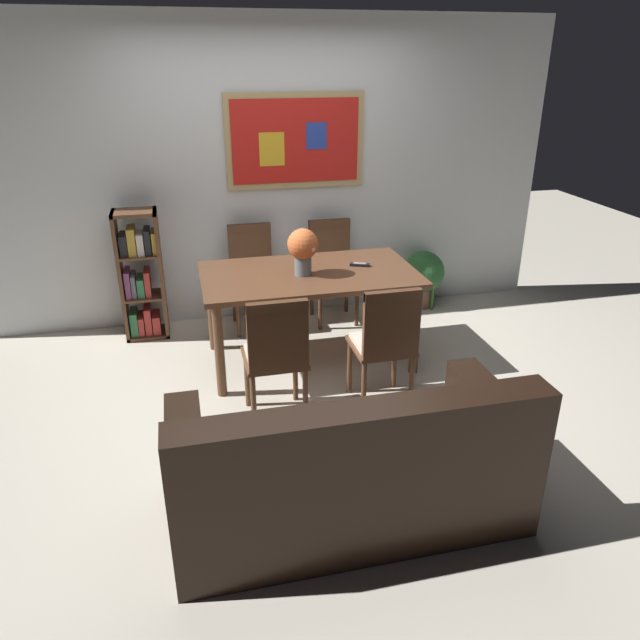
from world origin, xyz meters
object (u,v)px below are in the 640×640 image
(dining_table, at_px, (309,283))
(flower_vase, at_px, (303,248))
(dining_chair_near_left, at_px, (276,350))
(tv_remote, at_px, (360,265))
(leather_couch, at_px, (349,470))
(dining_chair_near_right, at_px, (386,338))
(dining_chair_far_right, at_px, (332,262))
(dining_chair_far_left, at_px, (252,268))
(bookshelf, at_px, (141,278))
(potted_ivy, at_px, (423,276))

(dining_table, xyz_separation_m, flower_vase, (-0.05, -0.04, 0.30))
(dining_chair_near_left, bearing_deg, tv_remote, 46.93)
(leather_couch, bearing_deg, dining_chair_near_right, 61.85)
(dining_chair_far_right, distance_m, flower_vase, 1.05)
(dining_table, xyz_separation_m, dining_chair_far_left, (-0.34, 0.82, -0.12))
(dining_chair_near_left, bearing_deg, bookshelf, 118.59)
(dining_table, height_order, dining_chair_near_left, dining_chair_near_left)
(dining_chair_near_left, xyz_separation_m, tv_remote, (0.82, 0.88, 0.22))
(dining_table, distance_m, dining_chair_near_left, 0.93)
(dining_table, xyz_separation_m, dining_chair_far_right, (0.39, 0.81, -0.12))
(dining_chair_far_left, height_order, leather_couch, dining_chair_far_left)
(dining_chair_near_left, relative_size, tv_remote, 5.66)
(dining_chair_near_right, bearing_deg, tv_remote, 84.82)
(dining_chair_near_left, height_order, tv_remote, dining_chair_near_left)
(dining_chair_far_left, bearing_deg, dining_chair_near_right, -67.64)
(bookshelf, relative_size, tv_remote, 6.89)
(dining_chair_near_left, height_order, bookshelf, bookshelf)
(potted_ivy, bearing_deg, dining_table, -146.55)
(leather_couch, xyz_separation_m, potted_ivy, (1.52, 2.70, -0.00))
(tv_remote, bearing_deg, dining_table, -173.29)
(dining_chair_far_right, height_order, dining_chair_far_left, same)
(dining_chair_far_left, bearing_deg, dining_chair_far_right, -1.26)
(dining_table, distance_m, dining_chair_near_right, 0.89)
(dining_chair_far_left, distance_m, potted_ivy, 1.68)
(dining_table, bearing_deg, dining_chair_far_left, 112.22)
(tv_remote, bearing_deg, leather_couch, -108.20)
(bookshelf, relative_size, potted_ivy, 1.74)
(dining_chair_near_right, bearing_deg, leather_couch, -118.15)
(leather_couch, xyz_separation_m, flower_vase, (0.14, 1.78, 0.65))
(dining_chair_near_right, bearing_deg, dining_table, 112.50)
(leather_couch, bearing_deg, potted_ivy, 60.55)
(dining_table, distance_m, potted_ivy, 1.63)
(dining_chair_near_right, xyz_separation_m, leather_couch, (-0.54, -1.00, -0.23))
(dining_chair_far_left, bearing_deg, flower_vase, -72.01)
(dining_chair_far_right, distance_m, potted_ivy, 0.97)
(dining_chair_near_left, distance_m, bookshelf, 1.85)
(bookshelf, height_order, flower_vase, bookshelf)
(flower_vase, xyz_separation_m, tv_remote, (0.47, 0.09, -0.20))
(potted_ivy, bearing_deg, dining_chair_far_left, -178.13)
(dining_chair_far_right, height_order, potted_ivy, dining_chair_far_right)
(dining_chair_near_left, xyz_separation_m, leather_couch, (0.20, -0.99, -0.23))
(dining_table, relative_size, flower_vase, 4.63)
(potted_ivy, distance_m, tv_remote, 1.31)
(leather_couch, relative_size, flower_vase, 5.11)
(flower_vase, relative_size, tv_remote, 2.19)
(dining_chair_near_left, xyz_separation_m, flower_vase, (0.35, 0.78, 0.42))
(dining_chair_far_right, relative_size, potted_ivy, 1.43)
(bookshelf, xyz_separation_m, flower_vase, (1.23, -0.84, 0.43))
(dining_chair_far_left, xyz_separation_m, flower_vase, (0.28, -0.86, 0.42))
(flower_vase, bearing_deg, dining_chair_near_right, -63.07)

